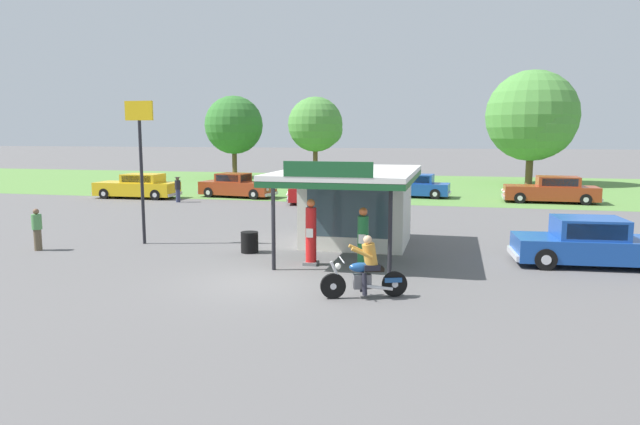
{
  "coord_description": "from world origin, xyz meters",
  "views": [
    {
      "loc": [
        5.06,
        -14.63,
        4.07
      ],
      "look_at": [
        0.59,
        4.01,
        1.4
      ],
      "focal_mm": 31.77,
      "sensor_mm": 36.0,
      "label": 1
    }
  ],
  "objects_px": {
    "motorcycle_with_rider": "(366,272)",
    "bystander_standing_back_lot": "(178,189)",
    "parked_car_back_row_far_left": "(552,191)",
    "parked_car_second_row_spare": "(138,187)",
    "parked_car_back_row_centre": "(412,187)",
    "spare_tire_stack": "(250,242)",
    "roadside_pole_sign": "(140,148)",
    "parked_car_back_row_left": "(335,192)",
    "gas_pump_offside": "(363,240)",
    "parked_car_back_row_far_right": "(237,186)",
    "gas_pump_nearside": "(311,235)",
    "featured_classic_sedan": "(592,244)",
    "bystander_leaning_by_kiosk": "(37,229)"
  },
  "relations": [
    {
      "from": "motorcycle_with_rider",
      "to": "spare_tire_stack",
      "type": "relative_size",
      "value": 2.92
    },
    {
      "from": "parked_car_back_row_centre",
      "to": "roadside_pole_sign",
      "type": "relative_size",
      "value": 0.99
    },
    {
      "from": "parked_car_back_row_far_left",
      "to": "bystander_standing_back_lot",
      "type": "xyz_separation_m",
      "value": [
        -21.8,
        -4.96,
        0.09
      ]
    },
    {
      "from": "bystander_standing_back_lot",
      "to": "roadside_pole_sign",
      "type": "relative_size",
      "value": 0.29
    },
    {
      "from": "spare_tire_stack",
      "to": "roadside_pole_sign",
      "type": "bearing_deg",
      "value": 172.37
    },
    {
      "from": "featured_classic_sedan",
      "to": "parked_car_second_row_spare",
      "type": "height_order",
      "value": "parked_car_second_row_spare"
    },
    {
      "from": "gas_pump_nearside",
      "to": "parked_car_back_row_far_left",
      "type": "bearing_deg",
      "value": 62.4
    },
    {
      "from": "parked_car_back_row_left",
      "to": "gas_pump_nearside",
      "type": "bearing_deg",
      "value": -80.73
    },
    {
      "from": "gas_pump_offside",
      "to": "parked_car_back_row_far_right",
      "type": "xyz_separation_m",
      "value": [
        -11.07,
        17.46,
        -0.15
      ]
    },
    {
      "from": "parked_car_second_row_spare",
      "to": "spare_tire_stack",
      "type": "height_order",
      "value": "parked_car_second_row_spare"
    },
    {
      "from": "featured_classic_sedan",
      "to": "bystander_standing_back_lot",
      "type": "height_order",
      "value": "bystander_standing_back_lot"
    },
    {
      "from": "motorcycle_with_rider",
      "to": "parked_car_back_row_centre",
      "type": "xyz_separation_m",
      "value": [
        -0.61,
        23.29,
        0.02
      ]
    },
    {
      "from": "featured_classic_sedan",
      "to": "parked_car_back_row_left",
      "type": "bearing_deg",
      "value": 129.4
    },
    {
      "from": "parked_car_back_row_centre",
      "to": "parked_car_back_row_left",
      "type": "height_order",
      "value": "parked_car_back_row_centre"
    },
    {
      "from": "parked_car_back_row_far_right",
      "to": "parked_car_back_row_far_left",
      "type": "xyz_separation_m",
      "value": [
        19.38,
        1.56,
        0.02
      ]
    },
    {
      "from": "gas_pump_nearside",
      "to": "gas_pump_offside",
      "type": "height_order",
      "value": "gas_pump_nearside"
    },
    {
      "from": "parked_car_back_row_centre",
      "to": "spare_tire_stack",
      "type": "distance_m",
      "value": 19.29
    },
    {
      "from": "parked_car_second_row_spare",
      "to": "roadside_pole_sign",
      "type": "height_order",
      "value": "roadside_pole_sign"
    },
    {
      "from": "parked_car_back_row_far_left",
      "to": "spare_tire_stack",
      "type": "relative_size",
      "value": 7.65
    },
    {
      "from": "bystander_standing_back_lot",
      "to": "parked_car_back_row_left",
      "type": "bearing_deg",
      "value": 8.09
    },
    {
      "from": "parked_car_second_row_spare",
      "to": "roadside_pole_sign",
      "type": "distance_m",
      "value": 16.29
    },
    {
      "from": "featured_classic_sedan",
      "to": "parked_car_back_row_left",
      "type": "relative_size",
      "value": 0.87
    },
    {
      "from": "parked_car_second_row_spare",
      "to": "spare_tire_stack",
      "type": "xyz_separation_m",
      "value": [
        12.86,
        -14.21,
        -0.36
      ]
    },
    {
      "from": "parked_car_second_row_spare",
      "to": "spare_tire_stack",
      "type": "bearing_deg",
      "value": -47.85
    },
    {
      "from": "parked_car_back_row_centre",
      "to": "bystander_leaning_by_kiosk",
      "type": "bearing_deg",
      "value": -119.64
    },
    {
      "from": "parked_car_back_row_left",
      "to": "parked_car_second_row_spare",
      "type": "xyz_separation_m",
      "value": [
        -12.88,
        0.12,
        0.04
      ]
    },
    {
      "from": "featured_classic_sedan",
      "to": "roadside_pole_sign",
      "type": "xyz_separation_m",
      "value": [
        -15.45,
        -0.06,
        2.87
      ]
    },
    {
      "from": "gas_pump_nearside",
      "to": "featured_classic_sedan",
      "type": "distance_m",
      "value": 8.75
    },
    {
      "from": "parked_car_back_row_far_left",
      "to": "parked_car_second_row_spare",
      "type": "relative_size",
      "value": 1.01
    },
    {
      "from": "parked_car_back_row_left",
      "to": "gas_pump_offside",
      "type": "bearing_deg",
      "value": -74.92
    },
    {
      "from": "parked_car_back_row_centre",
      "to": "parked_car_back_row_far_left",
      "type": "relative_size",
      "value": 0.95
    },
    {
      "from": "parked_car_back_row_far_left",
      "to": "gas_pump_offside",
      "type": "bearing_deg",
      "value": -113.59
    },
    {
      "from": "parked_car_second_row_spare",
      "to": "parked_car_back_row_left",
      "type": "bearing_deg",
      "value": -0.55
    },
    {
      "from": "parked_car_back_row_centre",
      "to": "bystander_standing_back_lot",
      "type": "height_order",
      "value": "bystander_standing_back_lot"
    },
    {
      "from": "parked_car_back_row_centre",
      "to": "bystander_standing_back_lot",
      "type": "xyz_separation_m",
      "value": [
        -13.46,
        -6.08,
        0.14
      ]
    },
    {
      "from": "gas_pump_nearside",
      "to": "parked_car_back_row_far_right",
      "type": "distance_m",
      "value": 19.85
    },
    {
      "from": "parked_car_back_row_centre",
      "to": "bystander_standing_back_lot",
      "type": "distance_m",
      "value": 14.77
    },
    {
      "from": "parked_car_back_row_far_left",
      "to": "featured_classic_sedan",
      "type": "bearing_deg",
      "value": -94.74
    },
    {
      "from": "parked_car_back_row_left",
      "to": "parked_car_second_row_spare",
      "type": "bearing_deg",
      "value": 179.45
    },
    {
      "from": "motorcycle_with_rider",
      "to": "bystander_standing_back_lot",
      "type": "height_order",
      "value": "motorcycle_with_rider"
    },
    {
      "from": "bystander_standing_back_lot",
      "to": "spare_tire_stack",
      "type": "distance_m",
      "value": 15.81
    },
    {
      "from": "parked_car_second_row_spare",
      "to": "bystander_standing_back_lot",
      "type": "height_order",
      "value": "parked_car_second_row_spare"
    },
    {
      "from": "parked_car_back_row_far_left",
      "to": "roadside_pole_sign",
      "type": "xyz_separation_m",
      "value": [
        -16.86,
        -17.13,
        2.83
      ]
    },
    {
      "from": "gas_pump_nearside",
      "to": "motorcycle_with_rider",
      "type": "bearing_deg",
      "value": -54.9
    },
    {
      "from": "roadside_pole_sign",
      "to": "bystander_leaning_by_kiosk",
      "type": "bearing_deg",
      "value": -146.44
    },
    {
      "from": "gas_pump_offside",
      "to": "bystander_leaning_by_kiosk",
      "type": "relative_size",
      "value": 1.26
    },
    {
      "from": "bystander_leaning_by_kiosk",
      "to": "roadside_pole_sign",
      "type": "height_order",
      "value": "roadside_pole_sign"
    },
    {
      "from": "gas_pump_offside",
      "to": "parked_car_back_row_far_right",
      "type": "relative_size",
      "value": 0.36
    },
    {
      "from": "parked_car_back_row_left",
      "to": "motorcycle_with_rider",
      "type": "bearing_deg",
      "value": -75.7
    },
    {
      "from": "gas_pump_nearside",
      "to": "gas_pump_offside",
      "type": "bearing_deg",
      "value": -0.0
    }
  ]
}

